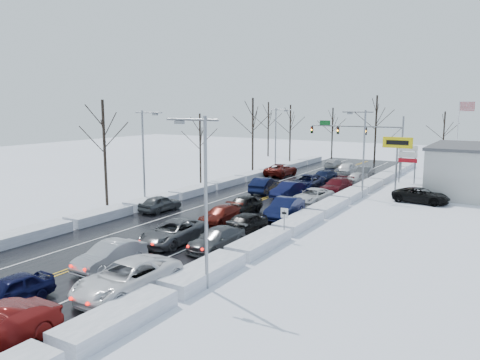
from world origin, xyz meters
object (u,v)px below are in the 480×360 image
Objects in this scene: tires_plus_sign at (397,146)px; flagpole at (459,133)px; traffic_signal_mast at (365,134)px; queued_car_0 at (10,305)px; oncoming_car_0 at (264,193)px.

flagpole is at bearing 71.56° from tires_plus_sign.
queued_car_0 is (-1.85, -52.59, -5.48)m from traffic_signal_mast.
queued_car_0 is (-8.90, -40.59, -4.99)m from tires_plus_sign.
oncoming_car_0 is at bearing -144.63° from tires_plus_sign.
tires_plus_sign is (7.05, -12.00, -0.49)m from traffic_signal_mast.
queued_car_0 is at bearing -92.01° from traffic_signal_mast.
oncoming_car_0 is at bearing -103.71° from traffic_signal_mast.
oncoming_car_0 is (-3.17, 32.02, 0.00)m from queued_car_0.
tires_plus_sign is at bearing 79.50° from queued_car_0.
flagpole reaches higher than tires_plus_sign.
queued_car_0 is at bearing 87.76° from oncoming_car_0.
flagpole is at bearing 9.73° from traffic_signal_mast.
oncoming_car_0 is at bearing 97.52° from queued_car_0.
tires_plus_sign is 0.60× the size of flagpole.
traffic_signal_mast is 3.11× the size of queued_car_0.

